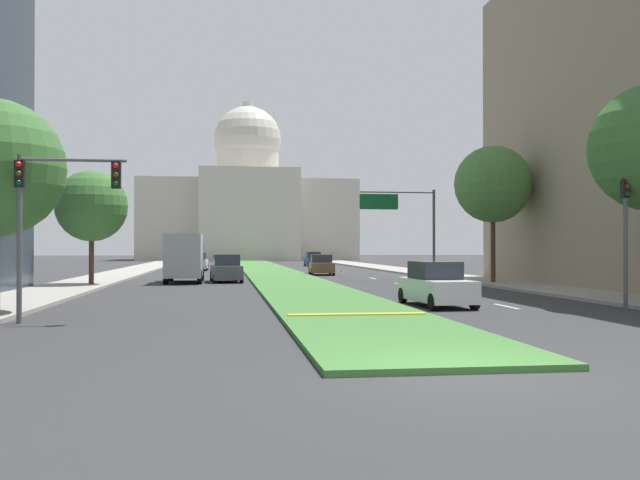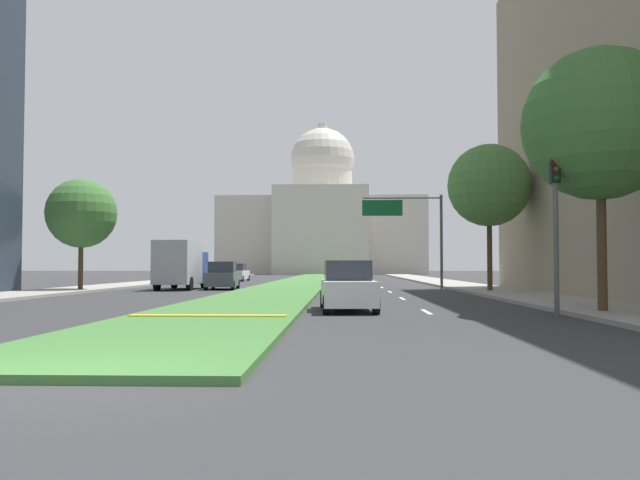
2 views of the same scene
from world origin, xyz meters
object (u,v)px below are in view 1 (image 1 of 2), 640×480
object	(u,v)px
capitol_building	(248,207)
traffic_light_near_left	(48,200)
sedan_far_horizon	(198,262)
sedan_lead_stopped	(436,285)
traffic_light_near_right	(626,221)
street_tree_right_mid	(493,184)
sedan_midblock	(226,269)
overhead_guide_sign	(406,215)
street_tree_left_mid	(92,206)
sedan_very_far	(313,259)
box_truck_delivery	(185,257)
sedan_distant	(321,265)

from	to	relation	value
capitol_building	traffic_light_near_left	world-z (taller)	capitol_building
sedan_far_horizon	sedan_lead_stopped	bearing A→B (deg)	-75.88
traffic_light_near_right	street_tree_right_mid	bearing A→B (deg)	83.72
sedan_midblock	overhead_guide_sign	bearing A→B (deg)	7.27
street_tree_right_mid	traffic_light_near_left	bearing A→B (deg)	-138.27
street_tree_left_mid	sedan_very_far	distance (m)	47.28
box_truck_delivery	street_tree_right_mid	bearing A→B (deg)	-13.61
sedan_midblock	sedan_far_horizon	world-z (taller)	sedan_midblock
traffic_light_near_left	traffic_light_near_right	size ratio (longest dim) A/B	1.00
capitol_building	street_tree_left_mid	bearing A→B (deg)	-97.86
capitol_building	traffic_light_near_left	distance (m)	109.37
street_tree_right_mid	sedan_midblock	bearing A→B (deg)	162.99
street_tree_left_mid	overhead_guide_sign	bearing A→B (deg)	15.62
sedan_distant	sedan_midblock	bearing A→B (deg)	-125.69
overhead_guide_sign	box_truck_delivery	size ratio (longest dim) A/B	1.02
sedan_distant	street_tree_left_mid	bearing A→B (deg)	-136.22
sedan_very_far	sedan_far_horizon	bearing A→B (deg)	-130.62
traffic_light_near_right	box_truck_delivery	xyz separation A→B (m)	(-17.44, 22.71, -1.64)
capitol_building	sedan_lead_stopped	xyz separation A→B (m)	(4.05, -104.32, -9.09)
box_truck_delivery	traffic_light_near_left	bearing A→B (deg)	-96.49
traffic_light_near_right	sedan_distant	size ratio (longest dim) A/B	1.20
traffic_light_near_right	box_truck_delivery	bearing A→B (deg)	127.51
traffic_light_near_right	sedan_lead_stopped	xyz separation A→B (m)	(-6.48, 2.67, -2.49)
box_truck_delivery	sedan_very_far	bearing A→B (deg)	71.00
sedan_distant	sedan_very_far	xyz separation A→B (m)	(2.85, 27.88, 0.02)
capitol_building	box_truck_delivery	world-z (taller)	capitol_building
box_truck_delivery	sedan_far_horizon	bearing A→B (deg)	90.04
capitol_building	sedan_far_horizon	bearing A→B (deg)	-96.50
sedan_lead_stopped	sedan_midblock	xyz separation A→B (m)	(-8.23, 20.46, 0.03)
overhead_guide_sign	street_tree_left_mid	size ratio (longest dim) A/B	0.94
overhead_guide_sign	box_truck_delivery	bearing A→B (deg)	-172.52
street_tree_left_mid	sedan_lead_stopped	world-z (taller)	street_tree_left_mid
sedan_lead_stopped	sedan_far_horizon	bearing A→B (deg)	104.12
traffic_light_near_left	traffic_light_near_right	bearing A→B (deg)	5.05
sedan_very_far	box_truck_delivery	distance (m)	41.69
sedan_distant	box_truck_delivery	world-z (taller)	box_truck_delivery
sedan_distant	street_tree_right_mid	bearing A→B (deg)	-61.84
street_tree_left_mid	box_truck_delivery	world-z (taller)	street_tree_left_mid
sedan_midblock	capitol_building	bearing A→B (deg)	87.15
capitol_building	sedan_far_horizon	world-z (taller)	capitol_building
sedan_distant	box_truck_delivery	distance (m)	15.77
street_tree_right_mid	sedan_distant	distance (m)	19.22
street_tree_left_mid	sedan_far_horizon	size ratio (longest dim) A/B	1.53
traffic_light_near_left	sedan_lead_stopped	xyz separation A→B (m)	(13.74, 4.45, -2.97)
sedan_far_horizon	box_truck_delivery	distance (m)	23.59
overhead_guide_sign	sedan_distant	bearing A→B (deg)	116.96
sedan_very_far	sedan_midblock	bearing A→B (deg)	-105.53
traffic_light_near_left	sedan_midblock	distance (m)	25.68
traffic_light_near_left	overhead_guide_sign	distance (m)	32.28
street_tree_right_mid	sedan_very_far	size ratio (longest dim) A/B	2.05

